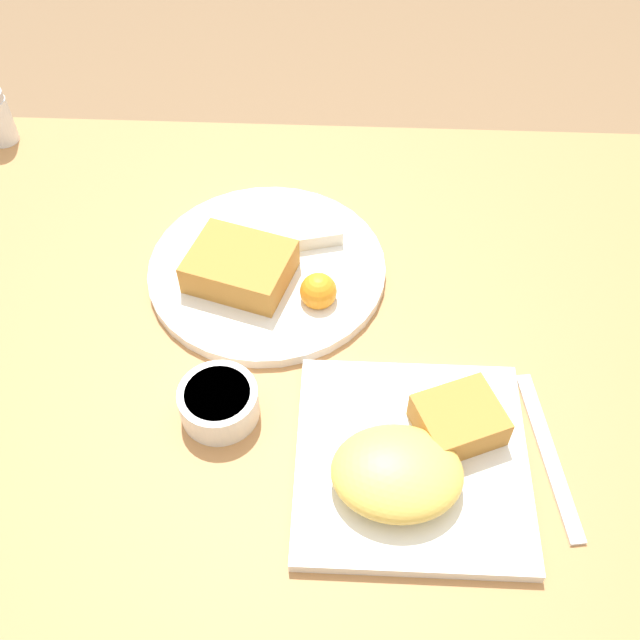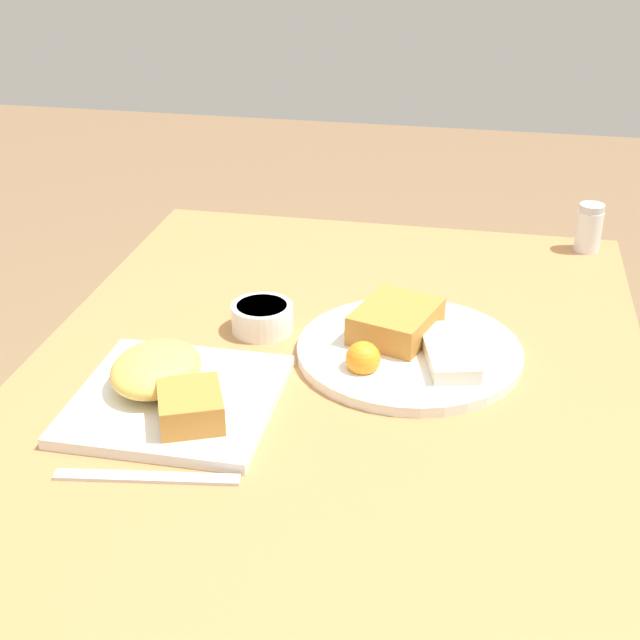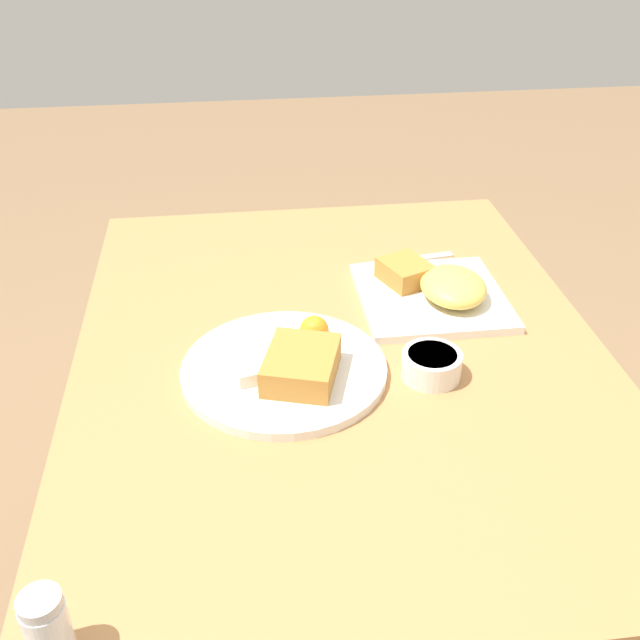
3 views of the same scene
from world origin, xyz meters
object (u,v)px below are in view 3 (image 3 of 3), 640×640
Objects in this scene: sauce_ramekin at (432,364)px; plate_oval_far at (286,365)px; plate_square_near at (436,290)px; salt_shaker at (48,631)px; butter_knife at (402,261)px.

plate_oval_far is at bearing 81.55° from sauce_ramekin.
salt_shaker is at bearing 138.40° from plate_square_near.
sauce_ramekin is 0.59m from salt_shaker.
plate_oval_far is 0.39m from butter_knife.
salt_shaker is (-0.58, 0.52, 0.01)m from plate_square_near.
salt_shaker is 0.87m from butter_knife.
sauce_ramekin is at bearing 75.74° from butter_knife.
butter_knife is (0.31, -0.24, -0.01)m from plate_oval_far.
sauce_ramekin is 0.43× the size of butter_knife.
salt_shaker is 0.41× the size of butter_knife.
sauce_ramekin is at bearing -98.45° from plate_oval_far.
plate_oval_far is 0.48m from salt_shaker.
sauce_ramekin is (-0.03, -0.20, 0.00)m from plate_oval_far.
plate_square_near is at bearing -16.41° from sauce_ramekin.
sauce_ramekin is 1.06× the size of salt_shaker.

